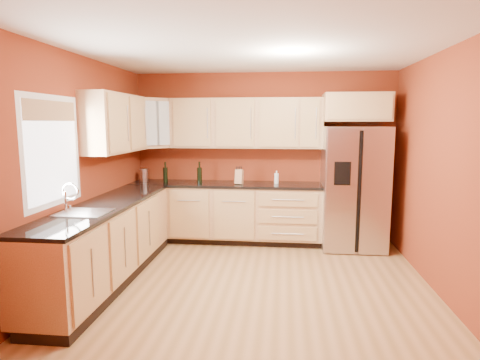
# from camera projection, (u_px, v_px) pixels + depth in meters

# --- Properties ---
(floor) EXTENTS (4.00, 4.00, 0.00)m
(floor) POSITION_uv_depth(u_px,v_px,m) (252.00, 287.00, 4.52)
(floor) COLOR olive
(floor) RESTS_ON ground
(ceiling) EXTENTS (4.00, 4.00, 0.00)m
(ceiling) POSITION_uv_depth(u_px,v_px,m) (253.00, 48.00, 4.15)
(ceiling) COLOR silver
(ceiling) RESTS_ON wall_back
(wall_back) EXTENTS (4.00, 0.04, 2.60)m
(wall_back) POSITION_uv_depth(u_px,v_px,m) (263.00, 157.00, 6.30)
(wall_back) COLOR maroon
(wall_back) RESTS_ON floor
(wall_front) EXTENTS (4.00, 0.04, 2.60)m
(wall_front) POSITION_uv_depth(u_px,v_px,m) (227.00, 213.00, 2.37)
(wall_front) COLOR maroon
(wall_front) RESTS_ON floor
(wall_left) EXTENTS (0.04, 4.00, 2.60)m
(wall_left) POSITION_uv_depth(u_px,v_px,m) (78.00, 170.00, 4.55)
(wall_left) COLOR maroon
(wall_left) RESTS_ON floor
(wall_right) EXTENTS (0.04, 4.00, 2.60)m
(wall_right) POSITION_uv_depth(u_px,v_px,m) (447.00, 175.00, 4.12)
(wall_right) COLOR maroon
(wall_right) RESTS_ON floor
(base_cabinets_back) EXTENTS (2.90, 0.60, 0.88)m
(base_cabinets_back) POSITION_uv_depth(u_px,v_px,m) (226.00, 214.00, 6.19)
(base_cabinets_back) COLOR #A57A50
(base_cabinets_back) RESTS_ON floor
(base_cabinets_left) EXTENTS (0.60, 2.80, 0.88)m
(base_cabinets_left) POSITION_uv_depth(u_px,v_px,m) (106.00, 244.00, 4.64)
(base_cabinets_left) COLOR #A57A50
(base_cabinets_left) RESTS_ON floor
(countertop_back) EXTENTS (2.90, 0.62, 0.04)m
(countertop_back) POSITION_uv_depth(u_px,v_px,m) (225.00, 184.00, 6.12)
(countertop_back) COLOR black
(countertop_back) RESTS_ON base_cabinets_back
(countertop_left) EXTENTS (0.62, 2.80, 0.04)m
(countertop_left) POSITION_uv_depth(u_px,v_px,m) (105.00, 205.00, 4.58)
(countertop_left) COLOR black
(countertop_left) RESTS_ON base_cabinets_left
(upper_cabinets_back) EXTENTS (2.30, 0.33, 0.75)m
(upper_cabinets_back) POSITION_uv_depth(u_px,v_px,m) (246.00, 123.00, 6.10)
(upper_cabinets_back) COLOR #A57A50
(upper_cabinets_back) RESTS_ON wall_back
(upper_cabinets_left) EXTENTS (0.33, 1.35, 0.75)m
(upper_cabinets_left) POSITION_uv_depth(u_px,v_px,m) (116.00, 123.00, 5.17)
(upper_cabinets_left) COLOR #A57A50
(upper_cabinets_left) RESTS_ON wall_left
(corner_upper_cabinet) EXTENTS (0.67, 0.67, 0.75)m
(corner_upper_cabinet) POSITION_uv_depth(u_px,v_px,m) (152.00, 123.00, 6.09)
(corner_upper_cabinet) COLOR #A57A50
(corner_upper_cabinet) RESTS_ON wall_back
(over_fridge_cabinet) EXTENTS (0.92, 0.60, 0.40)m
(over_fridge_cabinet) POSITION_uv_depth(u_px,v_px,m) (356.00, 107.00, 5.76)
(over_fridge_cabinet) COLOR #A57A50
(over_fridge_cabinet) RESTS_ON wall_back
(refrigerator) EXTENTS (0.90, 0.75, 1.78)m
(refrigerator) POSITION_uv_depth(u_px,v_px,m) (353.00, 188.00, 5.85)
(refrigerator) COLOR #B1B1B6
(refrigerator) RESTS_ON floor
(window) EXTENTS (0.03, 0.90, 1.00)m
(window) POSITION_uv_depth(u_px,v_px,m) (53.00, 151.00, 4.02)
(window) COLOR white
(window) RESTS_ON wall_left
(sink_faucet) EXTENTS (0.50, 0.42, 0.30)m
(sink_faucet) POSITION_uv_depth(u_px,v_px,m) (83.00, 199.00, 4.06)
(sink_faucet) COLOR silver
(sink_faucet) RESTS_ON countertop_left
(canister_left) EXTENTS (0.12, 0.12, 0.18)m
(canister_left) POSITION_uv_depth(u_px,v_px,m) (144.00, 176.00, 6.27)
(canister_left) COLOR #B1B1B6
(canister_left) RESTS_ON countertop_back
(canister_right) EXTENTS (0.14, 0.14, 0.20)m
(canister_right) POSITION_uv_depth(u_px,v_px,m) (144.00, 175.00, 6.29)
(canister_right) COLOR #B1B1B6
(canister_right) RESTS_ON countertop_back
(wine_bottle_a) EXTENTS (0.09, 0.09, 0.32)m
(wine_bottle_a) POSITION_uv_depth(u_px,v_px,m) (165.00, 172.00, 6.17)
(wine_bottle_a) COLOR black
(wine_bottle_a) RESTS_ON countertop_back
(wine_bottle_b) EXTENTS (0.09, 0.09, 0.33)m
(wine_bottle_b) POSITION_uv_depth(u_px,v_px,m) (200.00, 173.00, 6.06)
(wine_bottle_b) COLOR black
(wine_bottle_b) RESTS_ON countertop_back
(knife_block) EXTENTS (0.12, 0.12, 0.22)m
(knife_block) POSITION_uv_depth(u_px,v_px,m) (239.00, 177.00, 6.00)
(knife_block) COLOR tan
(knife_block) RESTS_ON countertop_back
(soap_dispenser) EXTENTS (0.08, 0.08, 0.19)m
(soap_dispenser) POSITION_uv_depth(u_px,v_px,m) (276.00, 177.00, 6.06)
(soap_dispenser) COLOR white
(soap_dispenser) RESTS_ON countertop_back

